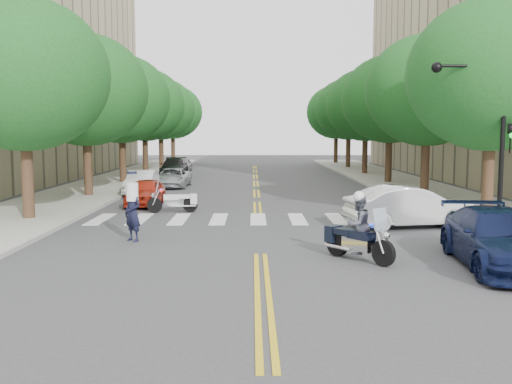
{
  "coord_description": "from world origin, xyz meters",
  "views": [
    {
      "loc": [
        -0.22,
        -15.69,
        3.41
      ],
      "look_at": [
        -0.1,
        4.38,
        1.3
      ],
      "focal_mm": 40.0,
      "sensor_mm": 36.0,
      "label": 1
    }
  ],
  "objects_px": {
    "convertible": "(410,207)",
    "motorcycle_police": "(357,229)",
    "officer_standing": "(133,213)",
    "motorcycle_parked": "(177,201)",
    "sedan_blue": "(499,239)"
  },
  "relations": [
    {
      "from": "convertible",
      "to": "officer_standing",
      "type": "bearing_deg",
      "value": 93.83
    },
    {
      "from": "motorcycle_police",
      "to": "sedan_blue",
      "type": "xyz_separation_m",
      "value": [
        3.44,
        -0.83,
        -0.1
      ]
    },
    {
      "from": "motorcycle_parked",
      "to": "convertible",
      "type": "relative_size",
      "value": 0.47
    },
    {
      "from": "motorcycle_parked",
      "to": "convertible",
      "type": "bearing_deg",
      "value": -123.18
    },
    {
      "from": "motorcycle_police",
      "to": "convertible",
      "type": "xyz_separation_m",
      "value": [
        2.85,
        5.23,
        -0.07
      ]
    },
    {
      "from": "officer_standing",
      "to": "sedan_blue",
      "type": "xyz_separation_m",
      "value": [
        9.97,
        -3.56,
        -0.15
      ]
    },
    {
      "from": "motorcycle_police",
      "to": "officer_standing",
      "type": "relative_size",
      "value": 1.11
    },
    {
      "from": "convertible",
      "to": "sedan_blue",
      "type": "height_order",
      "value": "convertible"
    },
    {
      "from": "motorcycle_police",
      "to": "convertible",
      "type": "height_order",
      "value": "motorcycle_police"
    },
    {
      "from": "convertible",
      "to": "sedan_blue",
      "type": "relative_size",
      "value": 0.91
    },
    {
      "from": "convertible",
      "to": "motorcycle_police",
      "type": "bearing_deg",
      "value": 140.3
    },
    {
      "from": "officer_standing",
      "to": "convertible",
      "type": "height_order",
      "value": "officer_standing"
    },
    {
      "from": "motorcycle_police",
      "to": "officer_standing",
      "type": "distance_m",
      "value": 7.08
    },
    {
      "from": "motorcycle_police",
      "to": "officer_standing",
      "type": "bearing_deg",
      "value": -60.41
    },
    {
      "from": "motorcycle_police",
      "to": "convertible",
      "type": "distance_m",
      "value": 5.96
    }
  ]
}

